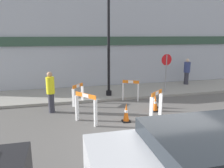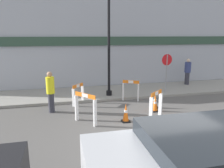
{
  "view_description": "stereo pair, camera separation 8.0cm",
  "coord_description": "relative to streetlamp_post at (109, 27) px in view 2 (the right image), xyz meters",
  "views": [
    {
      "loc": [
        -2.73,
        -5.43,
        3.19
      ],
      "look_at": [
        -0.48,
        3.87,
        1.0
      ],
      "focal_mm": 35.0,
      "sensor_mm": 36.0,
      "label": 1
    },
    {
      "loc": [
        -2.65,
        -5.45,
        3.19
      ],
      "look_at": [
        -0.48,
        3.87,
        1.0
      ],
      "focal_mm": 35.0,
      "sensor_mm": 36.0,
      "label": 2
    }
  ],
  "objects": [
    {
      "name": "person_worker",
      "position": [
        -2.8,
        -1.56,
        -2.62
      ],
      "size": [
        0.36,
        0.36,
        1.72
      ],
      "rotation": [
        0.0,
        0.0,
        -0.07
      ],
      "color": "#33333D",
      "rests_on": "ground_plane"
    },
    {
      "name": "barricade_2",
      "position": [
        -1.54,
        -3.05,
        -2.93
      ],
      "size": [
        0.73,
        0.85,
        1.13
      ],
      "rotation": [
        0.0,
        0.0,
        5.39
      ],
      "color": "white",
      "rests_on": "ground_plane"
    },
    {
      "name": "traffic_cone_0",
      "position": [
        1.63,
        -2.05,
        -3.24
      ],
      "size": [
        0.3,
        0.3,
        0.65
      ],
      "color": "black",
      "rests_on": "ground_plane"
    },
    {
      "name": "storefront_facade",
      "position": [
        0.35,
        2.29,
        -0.8
      ],
      "size": [
        18.0,
        0.22,
        5.5
      ],
      "color": "#A3A8B2",
      "rests_on": "ground_plane"
    },
    {
      "name": "traffic_cone_1",
      "position": [
        -0.08,
        -3.25,
        -3.21
      ],
      "size": [
        0.3,
        0.3,
        0.71
      ],
      "color": "black",
      "rests_on": "ground_plane"
    },
    {
      "name": "barricade_1",
      "position": [
        -1.63,
        -0.77,
        -3.04
      ],
      "size": [
        0.6,
        0.65,
        0.97
      ],
      "rotation": [
        0.0,
        0.0,
        3.99
      ],
      "color": "white",
      "rests_on": "ground_plane"
    },
    {
      "name": "traffic_cone_2",
      "position": [
        1.46,
        -2.44,
        -3.23
      ],
      "size": [
        0.3,
        0.3,
        0.67
      ],
      "color": "black",
      "rests_on": "ground_plane"
    },
    {
      "name": "sidewalk_slab",
      "position": [
        0.35,
        0.8,
        -3.49
      ],
      "size": [
        18.0,
        2.84,
        0.12
      ],
      "color": "gray",
      "rests_on": "ground_plane"
    },
    {
      "name": "stop_sign",
      "position": [
        3.15,
        0.01,
        -2.05
      ],
      "size": [
        0.6,
        0.07,
        2.04
      ],
      "rotation": [
        0.0,
        0.0,
        3.22
      ],
      "color": "gray",
      "rests_on": "sidewalk_slab"
    },
    {
      "name": "barricade_3",
      "position": [
        1.16,
        -3.17,
        -2.97
      ],
      "size": [
        0.74,
        0.63,
        1.08
      ],
      "rotation": [
        0.0,
        0.0,
        6.96
      ],
      "color": "white",
      "rests_on": "ground_plane"
    },
    {
      "name": "ground_plane",
      "position": [
        0.35,
        -5.12,
        -3.55
      ],
      "size": [
        60.0,
        60.0,
        0.0
      ],
      "primitive_type": "plane",
      "color": "#565451"
    },
    {
      "name": "person_pedestrian",
      "position": [
        5.26,
        1.33,
        -2.57
      ],
      "size": [
        0.5,
        0.5,
        1.61
      ],
      "rotation": [
        0.0,
        0.0,
        2.72
      ],
      "color": "#33333D",
      "rests_on": "sidewalk_slab"
    },
    {
      "name": "streetlamp_post",
      "position": [
        0.0,
        0.0,
        0.0
      ],
      "size": [
        0.44,
        0.44,
        5.34
      ],
      "color": "black",
      "rests_on": "sidewalk_slab"
    },
    {
      "name": "barricade_0",
      "position": [
        0.91,
        -0.77,
        -3.0
      ],
      "size": [
        0.77,
        0.47,
        1.02
      ],
      "rotation": [
        0.0,
        0.0,
        2.68
      ],
      "color": "white",
      "rests_on": "ground_plane"
    }
  ]
}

